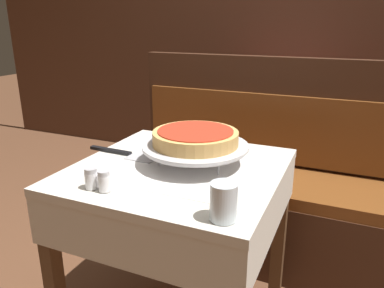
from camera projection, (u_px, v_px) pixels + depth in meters
name	position (u px, v px, depth m)	size (l,w,h in m)	color
dining_table_front	(179.00, 196.00, 1.35)	(0.71, 0.71, 0.74)	beige
dining_table_rear	(279.00, 111.00, 2.62)	(0.70, 0.70, 0.74)	red
booth_bench	(269.00, 199.00, 1.99)	(1.58, 0.46, 1.05)	#3D2316
back_wall_panel	(289.00, 24.00, 2.94)	(6.00, 0.04, 2.40)	#4C2D1E
pizza_pan_stand	(195.00, 147.00, 1.32)	(0.38, 0.38, 0.07)	#ADADB2
deep_dish_pizza	(195.00, 137.00, 1.30)	(0.30, 0.30, 0.05)	tan
pizza_server	(126.00, 154.00, 1.42)	(0.30, 0.10, 0.01)	#BCBCC1
water_glass_near	(224.00, 202.00, 0.95)	(0.07, 0.07, 0.10)	silver
salt_shaker	(91.00, 178.00, 1.13)	(0.04, 0.04, 0.07)	silver
pepper_shaker	(104.00, 181.00, 1.11)	(0.04, 0.04, 0.06)	silver
condiment_caddy	(291.00, 91.00, 2.44)	(0.15, 0.15, 0.17)	black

